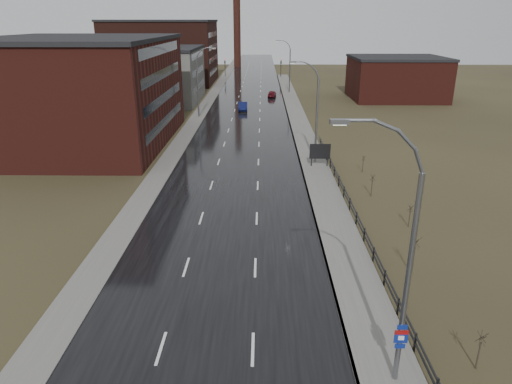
{
  "coord_description": "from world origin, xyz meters",
  "views": [
    {
      "loc": [
        2.71,
        -14.49,
        15.44
      ],
      "look_at": [
        2.26,
        18.39,
        3.0
      ],
      "focal_mm": 32.0,
      "sensor_mm": 36.0,
      "label": 1
    }
  ],
  "objects_px": {
    "streetlight_main": "(402,264)",
    "car_near": "(243,107)",
    "car_far": "(272,94)",
    "billboard": "(320,152)"
  },
  "relations": [
    {
      "from": "streetlight_main",
      "to": "car_near",
      "type": "distance_m",
      "value": 66.89
    },
    {
      "from": "streetlight_main",
      "to": "car_far",
      "type": "distance_m",
      "value": 81.73
    },
    {
      "from": "streetlight_main",
      "to": "car_near",
      "type": "relative_size",
      "value": 2.67
    },
    {
      "from": "billboard",
      "to": "car_far",
      "type": "bearing_deg",
      "value": 95.01
    },
    {
      "from": "billboard",
      "to": "car_near",
      "type": "xyz_separation_m",
      "value": [
        -9.89,
        33.91,
        -1.07
      ]
    },
    {
      "from": "car_far",
      "to": "streetlight_main",
      "type": "bearing_deg",
      "value": 98.64
    },
    {
      "from": "streetlight_main",
      "to": "car_far",
      "type": "xyz_separation_m",
      "value": [
        -3.7,
        81.47,
        -5.37
      ]
    },
    {
      "from": "car_near",
      "to": "car_far",
      "type": "relative_size",
      "value": 1.13
    },
    {
      "from": "streetlight_main",
      "to": "car_far",
      "type": "relative_size",
      "value": 3.01
    },
    {
      "from": "streetlight_main",
      "to": "billboard",
      "type": "xyz_separation_m",
      "value": [
        0.63,
        32.12,
        -4.24
      ]
    }
  ]
}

